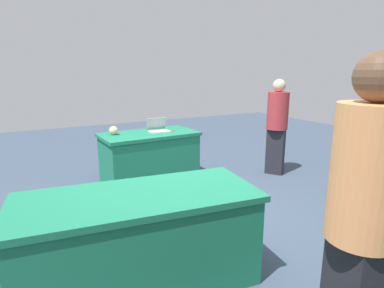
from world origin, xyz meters
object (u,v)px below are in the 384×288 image
at_px(person_organiser, 362,214).
at_px(scissors_red, 169,131).
at_px(table_mid_right, 140,239).
at_px(laptop_silver, 159,129).
at_px(person_attendee_standing, 277,123).
at_px(table_foreground, 150,157).
at_px(yarn_ball, 114,130).

xyz_separation_m(person_organiser, scissors_red, (-0.60, -3.58, -0.23)).
bearing_deg(table_mid_right, person_organiser, 117.65).
bearing_deg(scissors_red, person_organiser, -92.84).
xyz_separation_m(table_mid_right, laptop_silver, (-1.16, -2.33, 0.42)).
height_order(person_attendee_standing, laptop_silver, person_attendee_standing).
xyz_separation_m(table_foreground, yarn_ball, (0.51, -0.11, 0.44)).
relative_size(table_mid_right, scissors_red, 10.85).
bearing_deg(person_organiser, table_mid_right, -136.10).
height_order(person_attendee_standing, yarn_ball, person_attendee_standing).
xyz_separation_m(person_attendee_standing, laptop_silver, (1.79, -0.73, -0.06)).
xyz_separation_m(table_mid_right, yarn_ball, (-0.47, -2.39, 0.44)).
xyz_separation_m(person_attendee_standing, person_organiser, (2.25, 2.93, 0.13)).
relative_size(table_foreground, person_organiser, 0.83).
distance_m(table_mid_right, person_organiser, 1.63).
xyz_separation_m(person_organiser, laptop_silver, (-0.46, -3.66, -0.20)).
height_order(table_mid_right, person_attendee_standing, person_attendee_standing).
distance_m(person_attendee_standing, yarn_ball, 2.60).
distance_m(person_attendee_standing, person_organiser, 3.70).
xyz_separation_m(table_mid_right, person_attendee_standing, (-2.95, -1.60, 0.48)).
xyz_separation_m(person_attendee_standing, scissors_red, (1.65, -0.65, -0.10)).
bearing_deg(laptop_silver, person_attendee_standing, 161.86).
height_order(table_foreground, laptop_silver, laptop_silver).
xyz_separation_m(person_organiser, yarn_ball, (0.23, -3.73, -0.17)).
distance_m(person_organiser, scissors_red, 3.64).
xyz_separation_m(table_mid_right, scissors_red, (-1.30, -2.24, 0.38)).
distance_m(table_mid_right, yarn_ball, 2.48).
bearing_deg(person_organiser, person_attendee_standing, 158.76).
bearing_deg(person_attendee_standing, person_organiser, -69.91).
bearing_deg(person_organiser, table_foreground, -168.21).
distance_m(table_foreground, person_attendee_standing, 2.14).
bearing_deg(table_foreground, scissors_red, 172.16).
distance_m(table_mid_right, laptop_silver, 2.63).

